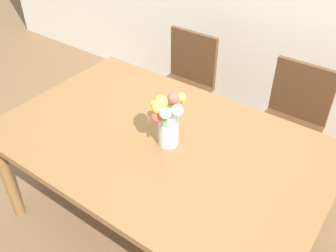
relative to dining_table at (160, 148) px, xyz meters
name	(u,v)px	position (x,y,z in m)	size (l,w,h in m)	color
ground_plane	(161,222)	(0.00, 0.00, -0.66)	(12.00, 12.00, 0.00)	brown
dining_table	(160,148)	(0.00, 0.00, 0.00)	(1.85, 1.18, 0.73)	olive
chair_left	(185,80)	(-0.45, 0.93, -0.14)	(0.42, 0.42, 0.90)	brown
chair_right	(291,119)	(0.45, 0.93, -0.14)	(0.42, 0.42, 0.90)	brown
flower_vase	(166,118)	(0.05, -0.01, 0.25)	(0.19, 0.22, 0.30)	silver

